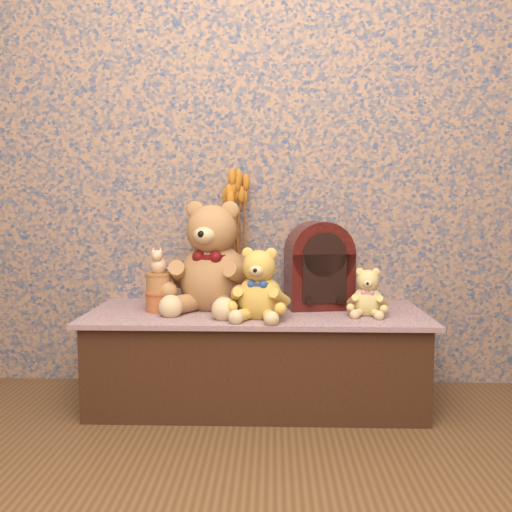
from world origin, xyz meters
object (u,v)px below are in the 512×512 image
(ceramic_vase, at_px, (237,279))
(cathedral_radio, at_px, (319,265))
(teddy_large, at_px, (214,251))
(teddy_medium, at_px, (260,280))
(teddy_small, at_px, (368,290))
(cat_figurine, at_px, (158,260))
(biscuit_tin_lower, at_px, (159,302))

(ceramic_vase, bearing_deg, cathedral_radio, -14.61)
(teddy_large, height_order, teddy_medium, teddy_large)
(teddy_small, bearing_deg, teddy_large, -179.62)
(teddy_large, height_order, cat_figurine, teddy_large)
(teddy_small, xyz_separation_m, cat_figurine, (-0.87, 0.05, 0.11))
(teddy_medium, distance_m, cat_figurine, 0.45)
(cat_figurine, bearing_deg, teddy_large, 16.91)
(teddy_medium, xyz_separation_m, cathedral_radio, (0.25, 0.23, 0.04))
(teddy_medium, height_order, cat_figurine, teddy_medium)
(cat_figurine, bearing_deg, cathedral_radio, 9.32)
(ceramic_vase, height_order, cat_figurine, cat_figurine)
(teddy_small, xyz_separation_m, cathedral_radio, (-0.19, 0.16, 0.09))
(teddy_small, relative_size, biscuit_tin_lower, 1.87)
(teddy_medium, distance_m, biscuit_tin_lower, 0.46)
(teddy_medium, bearing_deg, biscuit_tin_lower, 174.26)
(teddy_small, bearing_deg, teddy_medium, -160.49)
(biscuit_tin_lower, bearing_deg, cat_figurine, 0.00)
(teddy_medium, bearing_deg, ceramic_vase, 118.98)
(teddy_small, relative_size, cat_figurine, 1.85)
(teddy_large, bearing_deg, biscuit_tin_lower, -149.77)
(cathedral_radio, bearing_deg, ceramic_vase, 156.09)
(teddy_medium, bearing_deg, teddy_small, 18.33)
(biscuit_tin_lower, xyz_separation_m, cat_figurine, (0.00, 0.00, 0.18))
(teddy_medium, xyz_separation_m, teddy_small, (0.44, 0.07, -0.05))
(teddy_small, distance_m, cathedral_radio, 0.26)
(biscuit_tin_lower, height_order, cat_figurine, cat_figurine)
(teddy_large, distance_m, teddy_medium, 0.29)
(ceramic_vase, xyz_separation_m, biscuit_tin_lower, (-0.32, -0.21, -0.07))
(teddy_medium, xyz_separation_m, cat_figurine, (-0.43, 0.12, 0.07))
(teddy_large, xyz_separation_m, cat_figurine, (-0.23, -0.07, -0.03))
(teddy_medium, distance_m, teddy_small, 0.45)
(teddy_large, height_order, cathedral_radio, teddy_large)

